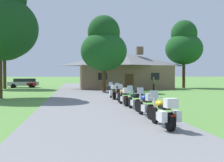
# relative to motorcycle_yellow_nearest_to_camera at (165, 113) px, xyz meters

# --- Properties ---
(ground_plane) EXTENTS (500.00, 500.00, 0.00)m
(ground_plane) POSITION_rel_motorcycle_yellow_nearest_to_camera_xyz_m (-2.03, 12.50, -0.61)
(ground_plane) COLOR #56893D
(asphalt_driveway) EXTENTS (6.40, 80.00, 0.06)m
(asphalt_driveway) POSITION_rel_motorcycle_yellow_nearest_to_camera_xyz_m (-2.03, 10.50, -0.58)
(asphalt_driveway) COLOR slate
(asphalt_driveway) RESTS_ON ground
(motorcycle_yellow_nearest_to_camera) EXTENTS (0.78, 2.08, 1.30)m
(motorcycle_yellow_nearest_to_camera) POSITION_rel_motorcycle_yellow_nearest_to_camera_xyz_m (0.00, 0.00, 0.00)
(motorcycle_yellow_nearest_to_camera) COLOR black
(motorcycle_yellow_nearest_to_camera) RESTS_ON asphalt_driveway
(motorcycle_blue_second_in_row) EXTENTS (0.66, 2.08, 1.30)m
(motorcycle_blue_second_in_row) POSITION_rel_motorcycle_yellow_nearest_to_camera_xyz_m (0.04, 2.52, 0.01)
(motorcycle_blue_second_in_row) COLOR black
(motorcycle_blue_second_in_row) RESTS_ON asphalt_driveway
(motorcycle_green_third_in_row) EXTENTS (0.66, 2.08, 1.30)m
(motorcycle_green_third_in_row) POSITION_rel_motorcycle_yellow_nearest_to_camera_xyz_m (0.06, 4.91, 0.01)
(motorcycle_green_third_in_row) COLOR black
(motorcycle_green_third_in_row) RESTS_ON asphalt_driveway
(motorcycle_orange_fourth_in_row) EXTENTS (0.66, 2.08, 1.30)m
(motorcycle_orange_fourth_in_row) POSITION_rel_motorcycle_yellow_nearest_to_camera_xyz_m (-0.08, 7.29, 0.01)
(motorcycle_orange_fourth_in_row) COLOR black
(motorcycle_orange_fourth_in_row) RESTS_ON asphalt_driveway
(motorcycle_yellow_fifth_in_row) EXTENTS (0.66, 2.08, 1.30)m
(motorcycle_yellow_fifth_in_row) POSITION_rel_motorcycle_yellow_nearest_to_camera_xyz_m (-0.01, 9.72, 0.01)
(motorcycle_yellow_fifth_in_row) COLOR black
(motorcycle_yellow_fifth_in_row) RESTS_ON asphalt_driveway
(motorcycle_blue_farthest_in_row) EXTENTS (0.76, 2.08, 1.30)m
(motorcycle_blue_farthest_in_row) POSITION_rel_motorcycle_yellow_nearest_to_camera_xyz_m (-0.10, 11.74, 0.00)
(motorcycle_blue_farthest_in_row) COLOR black
(motorcycle_blue_farthest_in_row) RESTS_ON asphalt_driveway
(stone_lodge) EXTENTS (13.10, 7.24, 5.97)m
(stone_lodge) POSITION_rel_motorcycle_yellow_nearest_to_camera_xyz_m (3.93, 27.83, 2.00)
(stone_lodge) COLOR brown
(stone_lodge) RESTS_ON ground
(bystander_olive_shirt_near_lodge) EXTENTS (0.41, 0.42, 1.67)m
(bystander_olive_shirt_near_lodge) POSITION_rel_motorcycle_yellow_nearest_to_camera_xyz_m (6.81, 23.25, 0.32)
(bystander_olive_shirt_near_lodge) COLOR black
(bystander_olive_shirt_near_lodge) RESTS_ON ground
(tree_right_of_lodge) EXTENTS (5.52, 5.52, 10.12)m
(tree_right_of_lodge) POSITION_rel_motorcycle_yellow_nearest_to_camera_xyz_m (13.15, 28.63, 5.88)
(tree_right_of_lodge) COLOR #422D19
(tree_right_of_lodge) RESTS_ON ground
(tree_left_far) EXTENTS (6.42, 6.42, 11.66)m
(tree_left_far) POSITION_rel_motorcycle_yellow_nearest_to_camera_xyz_m (-12.76, 29.76, 6.83)
(tree_left_far) COLOR #422D19
(tree_left_far) RESTS_ON ground
(tree_by_lodge_front) EXTENTS (5.26, 5.26, 8.73)m
(tree_by_lodge_front) POSITION_rel_motorcycle_yellow_nearest_to_camera_xyz_m (0.21, 20.97, 4.67)
(tree_by_lodge_front) COLOR #422D19
(tree_by_lodge_front) RESTS_ON ground
(parked_silver_suv_far_left) EXTENTS (4.91, 2.89, 1.40)m
(parked_silver_suv_far_left) POSITION_rel_motorcycle_yellow_nearest_to_camera_xyz_m (-10.85, 33.12, 0.17)
(parked_silver_suv_far_left) COLOR #ADAFB7
(parked_silver_suv_far_left) RESTS_ON ground
(parked_red_sedan_far_left) EXTENTS (4.28, 2.06, 1.20)m
(parked_red_sedan_far_left) POSITION_rel_motorcycle_yellow_nearest_to_camera_xyz_m (-11.00, 33.21, 0.03)
(parked_red_sedan_far_left) COLOR maroon
(parked_red_sedan_far_left) RESTS_ON ground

